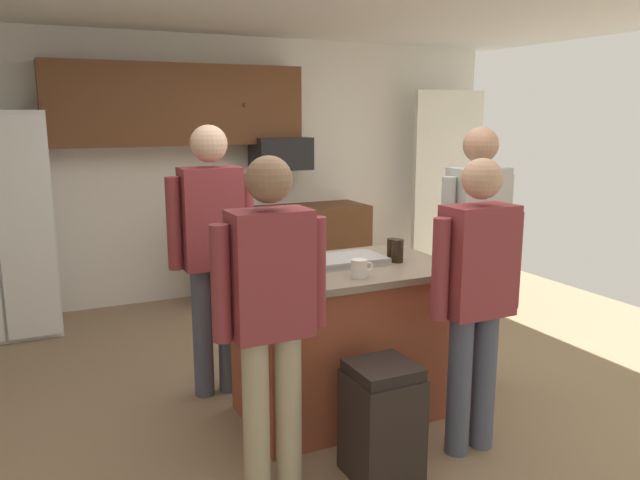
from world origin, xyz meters
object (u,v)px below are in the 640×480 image
(mug_blue_stoneware, at_px, (278,265))
(glass_dark_ale, at_px, (267,259))
(trash_bin, at_px, (382,421))
(serving_tray, at_px, (347,260))
(person_guest_right, at_px, (212,242))
(tumbler_amber, at_px, (314,267))
(person_elder_center, at_px, (271,305))
(microwave_over_range, at_px, (281,153))
(kitchen_island, at_px, (341,340))
(glass_short_whisky, at_px, (398,251))
(person_host_foreground, at_px, (476,239))
(glass_stout_tall, at_px, (392,248))
(person_guest_left, at_px, (476,288))
(glass_pilsner, at_px, (305,256))
(mug_ceramic_white, at_px, (360,268))

(mug_blue_stoneware, bearing_deg, glass_dark_ale, 96.54)
(trash_bin, bearing_deg, serving_tray, 75.37)
(person_guest_right, distance_m, tumbler_amber, 0.89)
(person_elder_center, distance_m, glass_dark_ale, 0.75)
(microwave_over_range, height_order, mug_blue_stoneware, microwave_over_range)
(mug_blue_stoneware, distance_m, trash_bin, 1.02)
(kitchen_island, xyz_separation_m, tumbler_amber, (-0.27, -0.20, 0.54))
(glass_short_whisky, height_order, serving_tray, glass_short_whisky)
(mug_blue_stoneware, relative_size, tumbler_amber, 0.89)
(person_guest_right, bearing_deg, person_host_foreground, 24.34)
(kitchen_island, xyz_separation_m, glass_stout_tall, (0.39, 0.06, 0.53))
(glass_short_whisky, distance_m, glass_dark_ale, 0.81)
(glass_stout_tall, height_order, mug_blue_stoneware, glass_stout_tall)
(microwave_over_range, xyz_separation_m, serving_tray, (-0.62, -2.62, -0.49))
(person_guest_left, bearing_deg, microwave_over_range, -36.64)
(microwave_over_range, xyz_separation_m, tumbler_amber, (-0.97, -2.87, -0.44))
(kitchen_island, xyz_separation_m, person_guest_right, (-0.62, 0.62, 0.56))
(person_host_foreground, distance_m, serving_tray, 0.95)
(person_host_foreground, bearing_deg, microwave_over_range, -83.35)
(person_guest_right, height_order, trash_bin, person_guest_right)
(kitchen_island, xyz_separation_m, person_guest_left, (0.45, -0.70, 0.45))
(person_guest_right, distance_m, trash_bin, 1.59)
(kitchen_island, relative_size, glass_dark_ale, 10.87)
(person_host_foreground, height_order, glass_pilsner, person_host_foreground)
(mug_ceramic_white, xyz_separation_m, trash_bin, (-0.10, -0.43, -0.69))
(person_guest_left, height_order, glass_dark_ale, person_guest_left)
(person_guest_right, relative_size, mug_blue_stoneware, 14.30)
(glass_pilsner, relative_size, mug_ceramic_white, 1.10)
(glass_short_whisky, bearing_deg, person_elder_center, -153.16)
(glass_dark_ale, relative_size, trash_bin, 0.20)
(glass_short_whisky, height_order, glass_dark_ale, glass_short_whisky)
(person_elder_center, bearing_deg, microwave_over_range, 26.61)
(kitchen_island, height_order, glass_pilsner, glass_pilsner)
(person_host_foreground, height_order, glass_short_whisky, person_host_foreground)
(person_elder_center, distance_m, mug_blue_stoneware, 0.62)
(mug_blue_stoneware, xyz_separation_m, trash_bin, (0.28, -0.70, -0.69))
(mug_ceramic_white, bearing_deg, glass_short_whisky, 29.64)
(glass_dark_ale, height_order, mug_ceramic_white, glass_dark_ale)
(tumbler_amber, bearing_deg, person_guest_right, 112.70)
(glass_pilsner, bearing_deg, person_guest_right, 124.94)
(microwave_over_range, xyz_separation_m, glass_short_whisky, (-0.33, -2.72, -0.43))
(person_guest_left, xyz_separation_m, serving_tray, (-0.38, 0.75, 0.03))
(person_elder_center, height_order, mug_blue_stoneware, person_elder_center)
(microwave_over_range, distance_m, person_guest_left, 3.42)
(mug_blue_stoneware, bearing_deg, glass_stout_tall, 4.96)
(microwave_over_range, xyz_separation_m, person_guest_left, (-0.25, -3.37, -0.52))
(person_host_foreground, distance_m, glass_dark_ale, 1.45)
(person_host_foreground, relative_size, mug_blue_stoneware, 14.17)
(kitchen_island, bearing_deg, person_guest_right, 135.04)
(serving_tray, bearing_deg, person_guest_left, -63.25)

